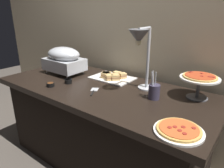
{
  "coord_description": "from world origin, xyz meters",
  "views": [
    {
      "loc": [
        1.08,
        -1.27,
        1.39
      ],
      "look_at": [
        0.1,
        0.0,
        0.81
      ],
      "focal_mm": 33.45,
      "sensor_mm": 36.0,
      "label": 1
    }
  ],
  "objects_px": {
    "heat_lamp": "(140,44)",
    "sauce_cup_near": "(50,84)",
    "pizza_plate_center": "(199,80)",
    "utensil_holder": "(154,91)",
    "pizza_plate_front": "(179,130)",
    "serving_spatula": "(94,91)",
    "sauce_cup_far": "(68,81)",
    "chafing_dish": "(64,59)",
    "sandwich_platter": "(112,77)"
  },
  "relations": [
    {
      "from": "pizza_plate_center",
      "to": "sauce_cup_far",
      "type": "bearing_deg",
      "value": -160.0
    },
    {
      "from": "pizza_plate_front",
      "to": "sauce_cup_near",
      "type": "bearing_deg",
      "value": 179.14
    },
    {
      "from": "sauce_cup_far",
      "to": "sandwich_platter",
      "type": "bearing_deg",
      "value": 55.24
    },
    {
      "from": "sauce_cup_near",
      "to": "utensil_holder",
      "type": "xyz_separation_m",
      "value": [
        0.82,
        0.31,
        0.04
      ]
    },
    {
      "from": "heat_lamp",
      "to": "pizza_plate_front",
      "type": "height_order",
      "value": "heat_lamp"
    },
    {
      "from": "heat_lamp",
      "to": "sandwich_platter",
      "type": "bearing_deg",
      "value": 157.96
    },
    {
      "from": "heat_lamp",
      "to": "serving_spatula",
      "type": "distance_m",
      "value": 0.53
    },
    {
      "from": "sauce_cup_far",
      "to": "utensil_holder",
      "type": "height_order",
      "value": "utensil_holder"
    },
    {
      "from": "sauce_cup_near",
      "to": "serving_spatula",
      "type": "distance_m",
      "value": 0.4
    },
    {
      "from": "pizza_plate_center",
      "to": "utensil_holder",
      "type": "height_order",
      "value": "utensil_holder"
    },
    {
      "from": "heat_lamp",
      "to": "utensil_holder",
      "type": "distance_m",
      "value": 0.36
    },
    {
      "from": "heat_lamp",
      "to": "pizza_plate_center",
      "type": "bearing_deg",
      "value": 25.05
    },
    {
      "from": "sandwich_platter",
      "to": "sauce_cup_far",
      "type": "relative_size",
      "value": 6.06
    },
    {
      "from": "heat_lamp",
      "to": "serving_spatula",
      "type": "height_order",
      "value": "heat_lamp"
    },
    {
      "from": "pizza_plate_front",
      "to": "utensil_holder",
      "type": "bearing_deg",
      "value": 134.09
    },
    {
      "from": "chafing_dish",
      "to": "pizza_plate_front",
      "type": "distance_m",
      "value": 1.38
    },
    {
      "from": "sandwich_platter",
      "to": "utensil_holder",
      "type": "bearing_deg",
      "value": -18.64
    },
    {
      "from": "pizza_plate_front",
      "to": "serving_spatula",
      "type": "distance_m",
      "value": 0.78
    },
    {
      "from": "sauce_cup_far",
      "to": "serving_spatula",
      "type": "distance_m",
      "value": 0.31
    },
    {
      "from": "chafing_dish",
      "to": "sandwich_platter",
      "type": "xyz_separation_m",
      "value": [
        0.49,
        0.16,
        -0.13
      ]
    },
    {
      "from": "pizza_plate_front",
      "to": "sauce_cup_far",
      "type": "distance_m",
      "value": 1.08
    },
    {
      "from": "sandwich_platter",
      "to": "serving_spatula",
      "type": "distance_m",
      "value": 0.35
    },
    {
      "from": "pizza_plate_front",
      "to": "pizza_plate_center",
      "type": "height_order",
      "value": "pizza_plate_center"
    },
    {
      "from": "pizza_plate_center",
      "to": "utensil_holder",
      "type": "bearing_deg",
      "value": -140.21
    },
    {
      "from": "utensil_holder",
      "to": "sauce_cup_near",
      "type": "bearing_deg",
      "value": -159.53
    },
    {
      "from": "pizza_plate_front",
      "to": "sandwich_platter",
      "type": "relative_size",
      "value": 0.7
    },
    {
      "from": "chafing_dish",
      "to": "pizza_plate_front",
      "type": "height_order",
      "value": "chafing_dish"
    },
    {
      "from": "sandwich_platter",
      "to": "pizza_plate_center",
      "type": "bearing_deg",
      "value": 2.36
    },
    {
      "from": "heat_lamp",
      "to": "sauce_cup_near",
      "type": "distance_m",
      "value": 0.84
    },
    {
      "from": "chafing_dish",
      "to": "sandwich_platter",
      "type": "bearing_deg",
      "value": 17.92
    },
    {
      "from": "sandwich_platter",
      "to": "sauce_cup_far",
      "type": "xyz_separation_m",
      "value": [
        -0.23,
        -0.34,
        -0.0
      ]
    },
    {
      "from": "pizza_plate_center",
      "to": "serving_spatula",
      "type": "relative_size",
      "value": 1.72
    },
    {
      "from": "heat_lamp",
      "to": "sandwich_platter",
      "type": "xyz_separation_m",
      "value": [
        -0.38,
        0.15,
        -0.37
      ]
    },
    {
      "from": "serving_spatula",
      "to": "utensil_holder",
      "type": "bearing_deg",
      "value": 20.43
    },
    {
      "from": "sauce_cup_near",
      "to": "sauce_cup_far",
      "type": "relative_size",
      "value": 1.03
    },
    {
      "from": "chafing_dish",
      "to": "sauce_cup_near",
      "type": "height_order",
      "value": "chafing_dish"
    },
    {
      "from": "chafing_dish",
      "to": "sauce_cup_far",
      "type": "bearing_deg",
      "value": -35.19
    },
    {
      "from": "sauce_cup_near",
      "to": "sauce_cup_far",
      "type": "bearing_deg",
      "value": 67.93
    },
    {
      "from": "sauce_cup_near",
      "to": "pizza_plate_front",
      "type": "bearing_deg",
      "value": -0.86
    },
    {
      "from": "heat_lamp",
      "to": "sandwich_platter",
      "type": "height_order",
      "value": "heat_lamp"
    },
    {
      "from": "pizza_plate_center",
      "to": "sauce_cup_far",
      "type": "relative_size",
      "value": 4.39
    },
    {
      "from": "chafing_dish",
      "to": "sauce_cup_far",
      "type": "relative_size",
      "value": 6.09
    },
    {
      "from": "pizza_plate_front",
      "to": "utensil_holder",
      "type": "height_order",
      "value": "utensil_holder"
    },
    {
      "from": "pizza_plate_front",
      "to": "sauce_cup_far",
      "type": "bearing_deg",
      "value": 171.28
    },
    {
      "from": "sandwich_platter",
      "to": "sauce_cup_far",
      "type": "distance_m",
      "value": 0.41
    },
    {
      "from": "chafing_dish",
      "to": "sandwich_platter",
      "type": "height_order",
      "value": "chafing_dish"
    },
    {
      "from": "heat_lamp",
      "to": "pizza_plate_front",
      "type": "distance_m",
      "value": 0.69
    },
    {
      "from": "sandwich_platter",
      "to": "utensil_holder",
      "type": "xyz_separation_m",
      "value": [
        0.53,
        -0.18,
        0.04
      ]
    },
    {
      "from": "pizza_plate_center",
      "to": "sauce_cup_far",
      "type": "xyz_separation_m",
      "value": [
        -1.01,
        -0.37,
        -0.12
      ]
    },
    {
      "from": "sauce_cup_far",
      "to": "serving_spatula",
      "type": "xyz_separation_m",
      "value": [
        0.31,
        -0.01,
        -0.02
      ]
    }
  ]
}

